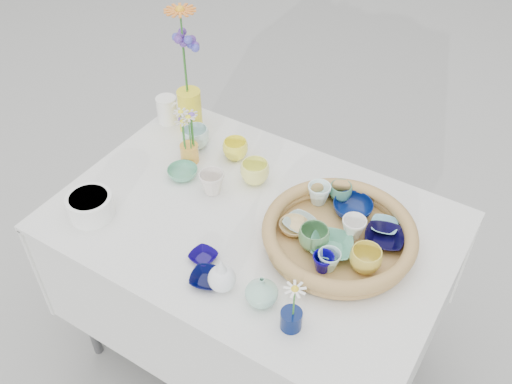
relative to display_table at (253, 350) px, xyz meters
The scene contains 34 objects.
ground 0.00m from the display_table, ahead, with size 80.00×80.00×0.00m, color #9C9C98.
display_table is the anchor object (origin of this frame).
wicker_tray 0.85m from the display_table, 10.12° to the left, with size 0.47×0.47×0.08m, color #A0773D, non-canonical shape.
tray_ceramic_0 0.86m from the display_table, 34.48° to the left, with size 0.13×0.13×0.04m, color #071854.
tray_ceramic_1 0.90m from the display_table, 16.29° to the left, with size 0.12×0.12×0.03m, color black.
tray_ceramic_2 0.91m from the display_table, ahead, with size 0.09×0.09×0.07m, color gold.
tray_ceramic_3 0.85m from the display_table, ahead, with size 0.13×0.13×0.03m, color #59AA89.
tray_ceramic_4 0.85m from the display_table, ahead, with size 0.09×0.09×0.07m, color #538752.
tray_ceramic_5 0.81m from the display_table, 14.00° to the left, with size 0.10×0.10×0.02m, color #9EBBB2.
tray_ceramic_6 0.85m from the display_table, 48.42° to the left, with size 0.08×0.08×0.07m, color white.
tray_ceramic_7 0.88m from the display_table, 15.76° to the left, with size 0.08×0.08×0.07m, color white.
tray_ceramic_8 0.90m from the display_table, 24.10° to the left, with size 0.08×0.08×0.02m, color #85D9F0.
tray_ceramic_9 0.87m from the display_table, 15.48° to the right, with size 0.06×0.06×0.06m, color #070076.
tray_ceramic_10 0.81m from the display_table, ahead, with size 0.09×0.09×0.03m, color tan.
tray_ceramic_11 0.87m from the display_table, 12.42° to the right, with size 0.07×0.07×0.06m, color #A8D9CB.
tray_ceramic_12 0.87m from the display_table, 47.46° to the left, with size 0.07×0.07×0.06m, color #3E7C61.
loose_ceramic_0 0.86m from the display_table, 133.26° to the left, with size 0.09×0.09×0.07m, color #FFF33B.
loose_ceramic_1 0.83m from the display_table, 119.94° to the left, with size 0.10×0.10×0.08m, color #F4F66F.
loose_ceramic_2 0.85m from the display_table, behind, with size 0.11×0.11×0.03m, color #58A37D.
loose_ceramic_3 0.83m from the display_table, 167.96° to the left, with size 0.09×0.09×0.08m, color silver.
loose_ceramic_4 0.81m from the display_table, 99.66° to the right, with size 0.08×0.08×0.02m, color #0A014A.
loose_ceramic_5 0.92m from the display_table, 150.75° to the left, with size 0.10×0.10×0.08m, color silver.
loose_ceramic_6 0.83m from the display_table, 85.57° to the right, with size 0.10×0.10×0.02m, color black.
fluted_bowl 0.96m from the display_table, 150.59° to the right, with size 0.15×0.15×0.08m, color white, non-canonical shape.
bud_vase_paleblue 0.88m from the display_table, 75.37° to the right, with size 0.08×0.08×0.12m, color white, non-canonical shape.
bud_vase_seafoam 0.88m from the display_table, 53.45° to the right, with size 0.09×0.09×0.10m, color #97CEB4.
bud_vase_cobalt 0.90m from the display_table, 43.59° to the right, with size 0.06×0.06×0.06m, color #041343.
single_daisy 0.97m from the display_table, 43.23° to the right, with size 0.07×0.07×0.12m, color white, non-canonical shape.
tall_vase_yellow 1.01m from the display_table, 147.62° to the left, with size 0.09×0.09×0.17m, color yellow.
gerbera 1.22m from the display_table, 147.47° to the left, with size 0.13×0.13×0.33m, color orange, non-canonical shape.
hydrangea 1.17m from the display_table, 148.02° to the left, with size 0.08×0.08×0.26m, color #5E379D, non-canonical shape.
white_pitcher 1.04m from the display_table, 153.41° to the left, with size 0.11×0.08×0.10m, color white, non-canonical shape.
daisy_cup 0.88m from the display_table, 159.15° to the left, with size 0.07×0.07×0.07m, color gold.
daisy_posy 0.99m from the display_table, 160.51° to the left, with size 0.08×0.08×0.16m, color silver, non-canonical shape.
Camera 1 is at (0.69, -1.09, 2.07)m, focal length 40.00 mm.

